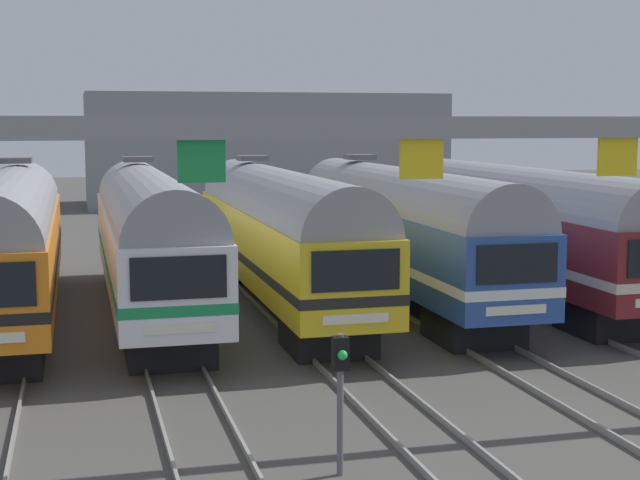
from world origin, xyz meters
name	(u,v)px	position (x,y,z in m)	size (l,w,h in m)	color
ground_plane	(280,308)	(0.00, 0.00, 0.00)	(160.00, 160.00, 0.00)	#4C4944
track_bed	(211,244)	(0.00, 17.00, 0.07)	(19.01, 70.00, 0.15)	gray
commuter_train_orange	(10,238)	(-8.75, 0.00, 2.69)	(2.88, 18.06, 5.05)	orange
commuter_train_white	(149,234)	(-4.38, 0.00, 2.69)	(2.88, 18.06, 5.05)	white
commuter_train_yellow	(280,230)	(0.00, 0.00, 2.69)	(2.88, 18.06, 5.05)	gold
commuter_train_blue	(401,227)	(4.38, 0.00, 2.69)	(2.88, 18.06, 5.05)	#284C9E
commuter_train_maroon	(516,223)	(8.75, -0.01, 2.69)	(2.88, 18.06, 4.77)	maroon
catenary_gantry	(421,177)	(0.00, -13.50, 5.28)	(22.75, 0.44, 6.97)	gray
yard_signal_mast	(340,377)	(-2.19, -15.36, 1.83)	(0.28, 0.35, 2.61)	#59595E
maintenance_building	(264,149)	(7.71, 41.59, 4.22)	(27.19, 10.00, 8.45)	gray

